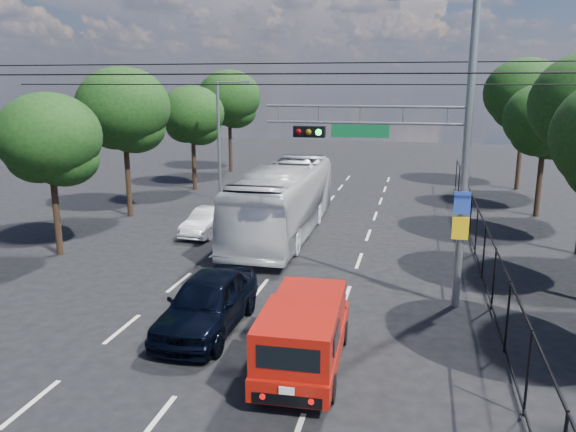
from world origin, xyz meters
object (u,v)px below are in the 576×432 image
(signal_mast, at_px, (425,141))
(white_bus, at_px, (283,201))
(red_pickup, at_px, (304,332))
(navy_hatchback, at_px, (207,302))
(white_van, at_px, (208,221))

(signal_mast, distance_m, white_bus, 10.15)
(signal_mast, height_order, white_bus, signal_mast)
(red_pickup, xyz_separation_m, white_bus, (-3.51, 12.24, 0.65))
(navy_hatchback, distance_m, white_bus, 10.65)
(signal_mast, distance_m, white_van, 12.56)
(signal_mast, height_order, red_pickup, signal_mast)
(navy_hatchback, bearing_deg, red_pickup, -27.04)
(white_van, bearing_deg, white_bus, 15.42)
(white_bus, bearing_deg, signal_mast, -49.85)
(signal_mast, xyz_separation_m, red_pickup, (-2.68, -5.05, -4.27))
(signal_mast, xyz_separation_m, navy_hatchback, (-5.85, -3.42, -4.42))
(red_pickup, xyz_separation_m, white_van, (-7.01, 11.56, -0.37))
(navy_hatchback, xyz_separation_m, white_van, (-3.83, 9.93, -0.21))
(navy_hatchback, height_order, white_van, navy_hatchback)
(white_bus, bearing_deg, white_van, -169.58)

